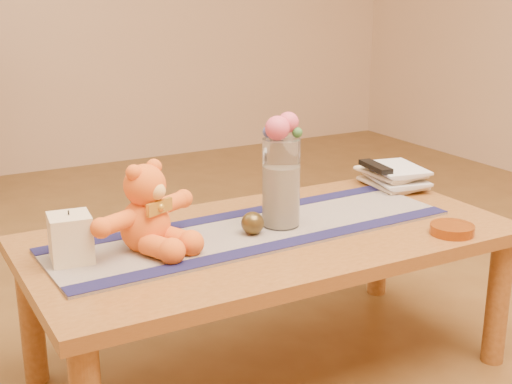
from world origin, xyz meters
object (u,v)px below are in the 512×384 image
pillar_candle (71,238)px  amber_dish (452,229)px  bronze_ball (253,223)px  tv_remote (376,167)px  glass_vase (281,183)px  teddy_bear (145,208)px  book_bottom (373,187)px

pillar_candle → amber_dish: size_ratio=0.98×
bronze_ball → tv_remote: size_ratio=0.41×
glass_vase → pillar_candle: bearing=177.6°
teddy_bear → amber_dish: bearing=-45.5°
glass_vase → book_bottom: bearing=20.7°
teddy_bear → tv_remote: 0.91m
pillar_candle → book_bottom: size_ratio=0.56×
pillar_candle → teddy_bear: bearing=-0.5°
amber_dish → teddy_bear: bearing=159.2°
pillar_candle → glass_vase: 0.62m
teddy_bear → amber_dish: (0.81, -0.31, -0.11)m
teddy_bear → amber_dish: size_ratio=2.62×
teddy_bear → pillar_candle: 0.21m
amber_dish → tv_remote: bearing=80.0°
teddy_bear → bronze_ball: (0.30, -0.05, -0.08)m
pillar_candle → tv_remote: 1.11m
book_bottom → tv_remote: (-0.00, -0.01, 0.07)m
glass_vase → tv_remote: glass_vase is taller
pillar_candle → tv_remote: (1.10, 0.15, 0.02)m
pillar_candle → bronze_ball: size_ratio=1.89×
teddy_bear → amber_dish: 0.88m
teddy_bear → glass_vase: (0.41, -0.02, 0.02)m
tv_remote → teddy_bear: bearing=-162.6°
teddy_bear → glass_vase: 0.41m
book_bottom → amber_dish: bearing=-95.1°
glass_vase → amber_dish: (0.40, -0.29, -0.12)m
teddy_bear → book_bottom: bearing=-14.6°
teddy_bear → bronze_ball: size_ratio=5.06×
pillar_candle → glass_vase: (0.61, -0.03, 0.07)m
glass_vase → bronze_ball: bearing=-166.4°
bronze_ball → tv_remote: (0.59, 0.20, 0.04)m
pillar_candle → amber_dish: 1.06m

